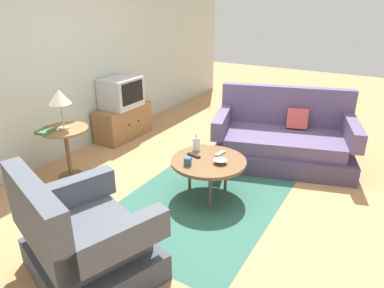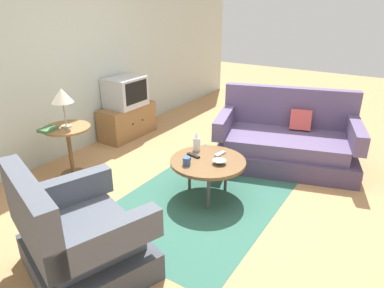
{
  "view_description": "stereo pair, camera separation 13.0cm",
  "coord_description": "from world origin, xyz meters",
  "px_view_note": "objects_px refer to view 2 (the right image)",
  "views": [
    {
      "loc": [
        -3.02,
        -1.66,
        2.07
      ],
      "look_at": [
        0.08,
        0.17,
        0.55
      ],
      "focal_mm": 32.63,
      "sensor_mm": 36.0,
      "label": 1
    },
    {
      "loc": [
        -2.95,
        -1.77,
        2.07
      ],
      "look_at": [
        0.08,
        0.17,
        0.55
      ],
      "focal_mm": 32.63,
      "sensor_mm": 36.0,
      "label": 2
    }
  ],
  "objects_px": {
    "bowl": "(219,162)",
    "tv_remote_silver": "(220,154)",
    "table_lamp": "(62,97)",
    "tv_remote_dark": "(193,155)",
    "coffee_table": "(208,163)",
    "book": "(48,129)",
    "television": "(125,92)",
    "armchair": "(78,240)",
    "side_table": "(69,141)",
    "tv_stand": "(128,121)",
    "couch": "(286,142)",
    "mug": "(187,161)",
    "vase": "(197,141)"
  },
  "relations": [
    {
      "from": "coffee_table",
      "to": "mug",
      "type": "height_order",
      "value": "mug"
    },
    {
      "from": "couch",
      "to": "tv_remote_dark",
      "type": "relative_size",
      "value": 11.5
    },
    {
      "from": "tv_stand",
      "to": "table_lamp",
      "type": "relative_size",
      "value": 2.0
    },
    {
      "from": "television",
      "to": "tv_remote_silver",
      "type": "xyz_separation_m",
      "value": [
        -0.71,
        -2.05,
        -0.27
      ]
    },
    {
      "from": "armchair",
      "to": "coffee_table",
      "type": "relative_size",
      "value": 1.45
    },
    {
      "from": "couch",
      "to": "bowl",
      "type": "relative_size",
      "value": 13.17
    },
    {
      "from": "vase",
      "to": "book",
      "type": "xyz_separation_m",
      "value": [
        -0.85,
        1.5,
        0.11
      ]
    },
    {
      "from": "armchair",
      "to": "bowl",
      "type": "xyz_separation_m",
      "value": [
        1.56,
        -0.4,
        0.14
      ]
    },
    {
      "from": "couch",
      "to": "television",
      "type": "xyz_separation_m",
      "value": [
        -0.39,
        2.44,
        0.42
      ]
    },
    {
      "from": "coffee_table",
      "to": "side_table",
      "type": "relative_size",
      "value": 1.28
    },
    {
      "from": "couch",
      "to": "book",
      "type": "distance_m",
      "value": 2.97
    },
    {
      "from": "television",
      "to": "table_lamp",
      "type": "distance_m",
      "value": 1.46
    },
    {
      "from": "mug",
      "to": "tv_remote_silver",
      "type": "height_order",
      "value": "mug"
    },
    {
      "from": "book",
      "to": "couch",
      "type": "bearing_deg",
      "value": -57.71
    },
    {
      "from": "television",
      "to": "side_table",
      "type": "bearing_deg",
      "value": -166.79
    },
    {
      "from": "armchair",
      "to": "tv_stand",
      "type": "height_order",
      "value": "armchair"
    },
    {
      "from": "vase",
      "to": "book",
      "type": "distance_m",
      "value": 1.73
    },
    {
      "from": "tv_remote_dark",
      "to": "tv_remote_silver",
      "type": "relative_size",
      "value": 1.08
    },
    {
      "from": "bowl",
      "to": "book",
      "type": "relative_size",
      "value": 0.68
    },
    {
      "from": "tv_remote_silver",
      "to": "book",
      "type": "distance_m",
      "value": 2.01
    },
    {
      "from": "table_lamp",
      "to": "tv_remote_dark",
      "type": "xyz_separation_m",
      "value": [
        0.48,
        -1.49,
        -0.56
      ]
    },
    {
      "from": "armchair",
      "to": "tv_stand",
      "type": "relative_size",
      "value": 1.27
    },
    {
      "from": "bowl",
      "to": "tv_remote_dark",
      "type": "distance_m",
      "value": 0.33
    },
    {
      "from": "tv_stand",
      "to": "book",
      "type": "bearing_deg",
      "value": -170.94
    },
    {
      "from": "vase",
      "to": "tv_remote_dark",
      "type": "bearing_deg",
      "value": -159.27
    },
    {
      "from": "table_lamp",
      "to": "tv_remote_dark",
      "type": "height_order",
      "value": "table_lamp"
    },
    {
      "from": "vase",
      "to": "tv_remote_dark",
      "type": "height_order",
      "value": "vase"
    },
    {
      "from": "couch",
      "to": "mug",
      "type": "bearing_deg",
      "value": 52.89
    },
    {
      "from": "coffee_table",
      "to": "table_lamp",
      "type": "relative_size",
      "value": 1.75
    },
    {
      "from": "armchair",
      "to": "coffee_table",
      "type": "bearing_deg",
      "value": 99.95
    },
    {
      "from": "armchair",
      "to": "television",
      "type": "xyz_separation_m",
      "value": [
        2.48,
        1.74,
        0.41
      ]
    },
    {
      "from": "coffee_table",
      "to": "side_table",
      "type": "xyz_separation_m",
      "value": [
        -0.48,
        1.68,
        0.05
      ]
    },
    {
      "from": "mug",
      "to": "bowl",
      "type": "height_order",
      "value": "mug"
    },
    {
      "from": "side_table",
      "to": "book",
      "type": "relative_size",
      "value": 2.9
    },
    {
      "from": "mug",
      "to": "tv_remote_silver",
      "type": "bearing_deg",
      "value": -22.62
    },
    {
      "from": "vase",
      "to": "bowl",
      "type": "height_order",
      "value": "vase"
    },
    {
      "from": "vase",
      "to": "book",
      "type": "bearing_deg",
      "value": 119.41
    },
    {
      "from": "armchair",
      "to": "table_lamp",
      "type": "xyz_separation_m",
      "value": [
        1.09,
        1.42,
        0.7
      ]
    },
    {
      "from": "tv_stand",
      "to": "tv_remote_silver",
      "type": "distance_m",
      "value": 2.18
    },
    {
      "from": "television",
      "to": "tv_remote_silver",
      "type": "bearing_deg",
      "value": -109.26
    },
    {
      "from": "couch",
      "to": "armchair",
      "type": "bearing_deg",
      "value": 59.8
    },
    {
      "from": "television",
      "to": "table_lamp",
      "type": "xyz_separation_m",
      "value": [
        -1.39,
        -0.33,
        0.29
      ]
    },
    {
      "from": "armchair",
      "to": "tv_remote_dark",
      "type": "distance_m",
      "value": 1.58
    },
    {
      "from": "television",
      "to": "tv_remote_silver",
      "type": "relative_size",
      "value": 3.71
    },
    {
      "from": "bowl",
      "to": "tv_remote_silver",
      "type": "xyz_separation_m",
      "value": [
        0.2,
        0.1,
        -0.01
      ]
    },
    {
      "from": "table_lamp",
      "to": "tv_remote_silver",
      "type": "distance_m",
      "value": 1.93
    },
    {
      "from": "coffee_table",
      "to": "book",
      "type": "xyz_separation_m",
      "value": [
        -0.68,
        1.75,
        0.25
      ]
    },
    {
      "from": "tv_stand",
      "to": "tv_remote_dark",
      "type": "distance_m",
      "value": 2.04
    },
    {
      "from": "couch",
      "to": "bowl",
      "type": "xyz_separation_m",
      "value": [
        -1.31,
        0.29,
        0.16
      ]
    },
    {
      "from": "side_table",
      "to": "book",
      "type": "height_order",
      "value": "book"
    }
  ]
}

